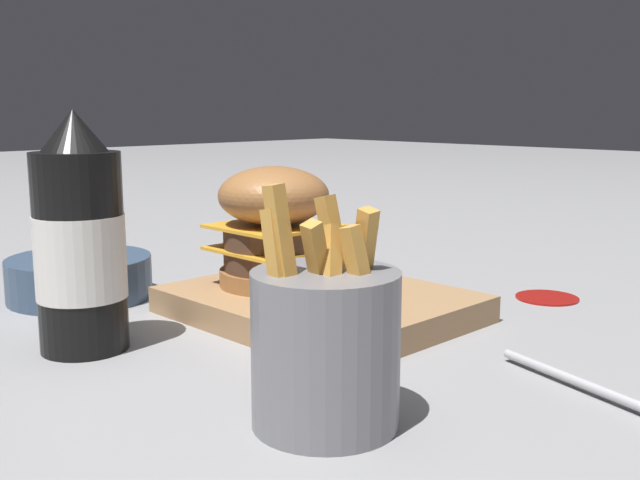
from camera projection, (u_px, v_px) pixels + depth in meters
ground_plane at (329, 338)px, 0.65m from camera, size 6.00×6.00×0.00m
serving_board at (320, 304)px, 0.72m from camera, size 0.26×0.21×0.03m
burger at (274, 225)px, 0.73m from camera, size 0.11×0.11×0.12m
ketchup_bottle at (80, 245)px, 0.61m from camera, size 0.07×0.07×0.20m
fries_basket at (325, 345)px, 0.47m from camera, size 0.09×0.09×0.15m
side_bowl at (80, 276)px, 0.79m from camera, size 0.15×0.15×0.04m
ketchup_puddle at (547, 297)px, 0.79m from camera, size 0.07×0.07×0.00m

